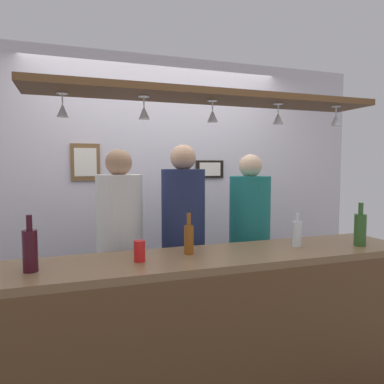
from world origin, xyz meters
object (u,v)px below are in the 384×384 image
(person_left_white_patterned_shirt, at_px, (120,238))
(picture_frame_caricature, at_px, (85,162))
(picture_frame_lower_pair, at_px, (210,169))
(bottle_wine_dark_red, at_px, (30,249))
(drink_can, at_px, (140,251))
(bottle_soda_clear, at_px, (297,233))
(bottle_champagne_green, at_px, (360,229))
(person_middle_navy_shirt, at_px, (183,231))
(bottle_beer_amber_tall, at_px, (189,238))
(person_right_teal_shirt, at_px, (250,232))

(person_left_white_patterned_shirt, bearing_deg, picture_frame_caricature, 104.14)
(picture_frame_caricature, bearing_deg, picture_frame_lower_pair, 0.00)
(person_left_white_patterned_shirt, height_order, bottle_wine_dark_red, person_left_white_patterned_shirt)
(person_left_white_patterned_shirt, height_order, drink_can, person_left_white_patterned_shirt)
(bottle_soda_clear, bearing_deg, picture_frame_caricature, 133.77)
(person_left_white_patterned_shirt, height_order, bottle_champagne_green, person_left_white_patterned_shirt)
(person_middle_navy_shirt, relative_size, bottle_soda_clear, 7.39)
(person_left_white_patterned_shirt, height_order, picture_frame_caricature, picture_frame_caricature)
(bottle_beer_amber_tall, bearing_deg, person_right_teal_shirt, 37.56)
(bottle_beer_amber_tall, height_order, picture_frame_lower_pair, picture_frame_lower_pair)
(person_left_white_patterned_shirt, distance_m, drink_can, 0.63)
(person_middle_navy_shirt, xyz_separation_m, picture_frame_caricature, (-0.69, 0.79, 0.54))
(drink_can, relative_size, picture_frame_lower_pair, 0.41)
(picture_frame_lower_pair, bearing_deg, bottle_wine_dark_red, -137.81)
(person_left_white_patterned_shirt, bearing_deg, bottle_beer_amber_tall, -57.51)
(bottle_wine_dark_red, relative_size, drink_can, 2.46)
(bottle_wine_dark_red, distance_m, drink_can, 0.58)
(bottle_soda_clear, bearing_deg, person_right_teal_shirt, 94.52)
(bottle_soda_clear, distance_m, picture_frame_lower_pair, 1.45)
(bottle_soda_clear, xyz_separation_m, picture_frame_lower_pair, (-0.09, 1.38, 0.42))
(bottle_soda_clear, height_order, bottle_beer_amber_tall, bottle_beer_amber_tall)
(bottle_wine_dark_red, height_order, picture_frame_lower_pair, picture_frame_lower_pair)
(bottle_soda_clear, bearing_deg, person_left_white_patterned_shirt, 152.22)
(person_left_white_patterned_shirt, height_order, person_right_teal_shirt, person_left_white_patterned_shirt)
(drink_can, distance_m, picture_frame_lower_pair, 1.79)
(person_middle_navy_shirt, relative_size, bottle_wine_dark_red, 5.67)
(picture_frame_lower_pair, bearing_deg, picture_frame_caricature, 180.00)
(person_right_teal_shirt, distance_m, bottle_beer_amber_tall, 0.92)
(bottle_beer_amber_tall, bearing_deg, bottle_wine_dark_red, -174.57)
(drink_can, bearing_deg, bottle_beer_amber_tall, 12.62)
(picture_frame_lower_pair, distance_m, picture_frame_caricature, 1.23)
(bottle_beer_amber_tall, bearing_deg, person_left_white_patterned_shirt, 122.49)
(bottle_beer_amber_tall, xyz_separation_m, picture_frame_caricature, (-0.55, 1.34, 0.48))
(bottle_champagne_green, distance_m, picture_frame_lower_pair, 1.64)
(bottle_champagne_green, relative_size, drink_can, 2.46)
(bottle_soda_clear, height_order, picture_frame_caricature, picture_frame_caricature)
(person_right_teal_shirt, height_order, picture_frame_lower_pair, person_right_teal_shirt)
(bottle_wine_dark_red, bearing_deg, drink_can, 1.29)
(person_middle_navy_shirt, relative_size, person_right_teal_shirt, 1.04)
(person_middle_navy_shirt, bearing_deg, person_right_teal_shirt, 0.00)
(drink_can, distance_m, picture_frame_caricature, 1.53)
(person_middle_navy_shirt, distance_m, person_right_teal_shirt, 0.59)
(person_middle_navy_shirt, bearing_deg, bottle_wine_dark_red, -148.36)
(person_middle_navy_shirt, relative_size, bottle_beer_amber_tall, 6.54)
(bottle_soda_clear, relative_size, picture_frame_lower_pair, 0.77)
(person_right_teal_shirt, height_order, picture_frame_caricature, picture_frame_caricature)
(bottle_champagne_green, bearing_deg, drink_can, 176.55)
(bottle_champagne_green, bearing_deg, bottle_beer_amber_tall, 172.16)
(picture_frame_caricature, bearing_deg, drink_can, -80.87)
(person_left_white_patterned_shirt, distance_m, person_middle_navy_shirt, 0.49)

